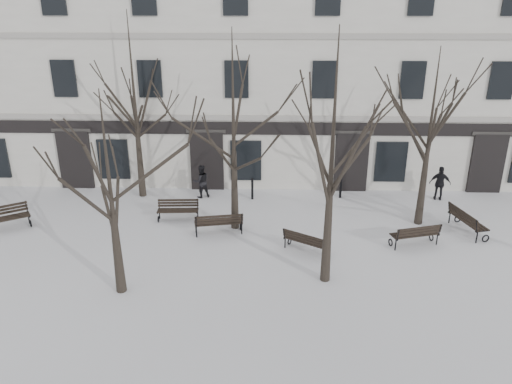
{
  "coord_description": "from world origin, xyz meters",
  "views": [
    {
      "loc": [
        -0.41,
        -15.16,
        8.93
      ],
      "look_at": [
        -0.96,
        3.0,
        1.8
      ],
      "focal_mm": 35.0,
      "sensor_mm": 36.0,
      "label": 1
    }
  ],
  "objects_px": {
    "bench_3": "(178,209)",
    "bench_5": "(467,220)",
    "tree_1": "(108,172)",
    "bench_1": "(219,223)",
    "tree_2": "(333,132)",
    "bench_0": "(3,218)",
    "bench_2": "(306,241)",
    "bench_4": "(416,234)"
  },
  "relations": [
    {
      "from": "bench_5",
      "to": "bench_2",
      "type": "bearing_deg",
      "value": 92.43
    },
    {
      "from": "tree_2",
      "to": "tree_1",
      "type": "bearing_deg",
      "value": -172.47
    },
    {
      "from": "bench_2",
      "to": "bench_3",
      "type": "bearing_deg",
      "value": 4.1
    },
    {
      "from": "bench_3",
      "to": "bench_0",
      "type": "bearing_deg",
      "value": -173.32
    },
    {
      "from": "tree_2",
      "to": "bench_2",
      "type": "relative_size",
      "value": 4.67
    },
    {
      "from": "bench_5",
      "to": "tree_2",
      "type": "bearing_deg",
      "value": 108.65
    },
    {
      "from": "tree_2",
      "to": "bench_0",
      "type": "height_order",
      "value": "tree_2"
    },
    {
      "from": "bench_4",
      "to": "tree_2",
      "type": "bearing_deg",
      "value": 18.61
    },
    {
      "from": "tree_1",
      "to": "bench_0",
      "type": "bearing_deg",
      "value": 144.07
    },
    {
      "from": "tree_2",
      "to": "bench_4",
      "type": "height_order",
      "value": "tree_2"
    },
    {
      "from": "bench_0",
      "to": "bench_3",
      "type": "bearing_deg",
      "value": -23.87
    },
    {
      "from": "tree_1",
      "to": "bench_1",
      "type": "relative_size",
      "value": 3.28
    },
    {
      "from": "bench_3",
      "to": "bench_5",
      "type": "xyz_separation_m",
      "value": [
        11.85,
        -0.89,
        0.07
      ]
    },
    {
      "from": "bench_3",
      "to": "bench_4",
      "type": "relative_size",
      "value": 0.9
    },
    {
      "from": "tree_1",
      "to": "bench_2",
      "type": "distance_m",
      "value": 7.66
    },
    {
      "from": "bench_3",
      "to": "bench_5",
      "type": "height_order",
      "value": "bench_5"
    },
    {
      "from": "tree_1",
      "to": "bench_4",
      "type": "xyz_separation_m",
      "value": [
        10.36,
        3.43,
        -3.59
      ]
    },
    {
      "from": "tree_2",
      "to": "bench_5",
      "type": "xyz_separation_m",
      "value": [
        6.04,
        3.82,
        -4.59
      ]
    },
    {
      "from": "bench_2",
      "to": "bench_4",
      "type": "height_order",
      "value": "bench_4"
    },
    {
      "from": "bench_0",
      "to": "bench_4",
      "type": "relative_size",
      "value": 1.02
    },
    {
      "from": "bench_3",
      "to": "bench_5",
      "type": "bearing_deg",
      "value": -7.55
    },
    {
      "from": "bench_4",
      "to": "bench_5",
      "type": "xyz_separation_m",
      "value": [
        2.37,
        1.28,
        0.03
      ]
    },
    {
      "from": "bench_1",
      "to": "bench_3",
      "type": "bearing_deg",
      "value": -47.37
    },
    {
      "from": "bench_3",
      "to": "bench_4",
      "type": "height_order",
      "value": "bench_4"
    },
    {
      "from": "tree_1",
      "to": "bench_2",
      "type": "bearing_deg",
      "value": 24.55
    },
    {
      "from": "bench_0",
      "to": "tree_2",
      "type": "bearing_deg",
      "value": -49.17
    },
    {
      "from": "tree_2",
      "to": "bench_0",
      "type": "distance_m",
      "value": 13.99
    },
    {
      "from": "bench_2",
      "to": "bench_5",
      "type": "distance_m",
      "value": 6.86
    },
    {
      "from": "bench_3",
      "to": "bench_2",
      "type": "bearing_deg",
      "value": -31.23
    },
    {
      "from": "bench_2",
      "to": "bench_5",
      "type": "xyz_separation_m",
      "value": [
        6.59,
        1.9,
        0.07
      ]
    },
    {
      "from": "tree_2",
      "to": "bench_2",
      "type": "xyz_separation_m",
      "value": [
        -0.55,
        1.92,
        -4.67
      ]
    },
    {
      "from": "bench_0",
      "to": "bench_3",
      "type": "distance_m",
      "value": 7.04
    },
    {
      "from": "tree_2",
      "to": "bench_5",
      "type": "distance_m",
      "value": 8.5
    },
    {
      "from": "tree_2",
      "to": "bench_0",
      "type": "xyz_separation_m",
      "value": [
        -12.74,
        3.5,
        -4.6
      ]
    },
    {
      "from": "bench_0",
      "to": "bench_4",
      "type": "xyz_separation_m",
      "value": [
        16.42,
        -0.96,
        -0.03
      ]
    },
    {
      "from": "bench_1",
      "to": "bench_4",
      "type": "bearing_deg",
      "value": 162.93
    },
    {
      "from": "tree_1",
      "to": "tree_2",
      "type": "relative_size",
      "value": 0.8
    },
    {
      "from": "tree_1",
      "to": "bench_3",
      "type": "relative_size",
      "value": 3.71
    },
    {
      "from": "bench_3",
      "to": "bench_5",
      "type": "distance_m",
      "value": 11.88
    },
    {
      "from": "tree_2",
      "to": "bench_2",
      "type": "bearing_deg",
      "value": 105.86
    },
    {
      "from": "bench_5",
      "to": "bench_3",
      "type": "bearing_deg",
      "value": 72.01
    },
    {
      "from": "bench_2",
      "to": "tree_1",
      "type": "bearing_deg",
      "value": 56.65
    }
  ]
}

